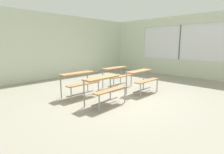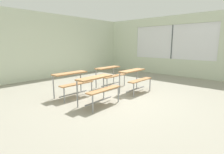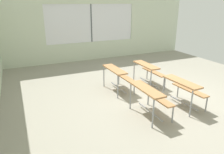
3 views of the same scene
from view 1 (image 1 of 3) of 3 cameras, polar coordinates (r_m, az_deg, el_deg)
name	(u,v)px [view 1 (image 1 of 3)]	position (r m, az deg, el deg)	size (l,w,h in m)	color
ground	(122,99)	(5.29, 3.16, -7.31)	(10.00, 9.00, 0.05)	gray
wall_back	(48,47)	(8.68, -20.03, 9.31)	(10.00, 0.12, 3.00)	beige
wall_right	(192,48)	(9.35, 24.78, 8.70)	(0.12, 9.00, 3.00)	beige
desk_bench_r0c0	(105,84)	(4.63, -2.42, -2.35)	(1.13, 0.64, 0.74)	#A87547
desk_bench_r0c1	(142,76)	(5.87, 9.71, 0.28)	(1.11, 0.60, 0.74)	#A87547
desk_bench_r1c0	(79,79)	(5.43, -10.58, -0.59)	(1.10, 0.59, 0.74)	#A87547
desk_bench_r1c1	(117,72)	(6.56, 1.60, 1.51)	(1.11, 0.61, 0.74)	#A87547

